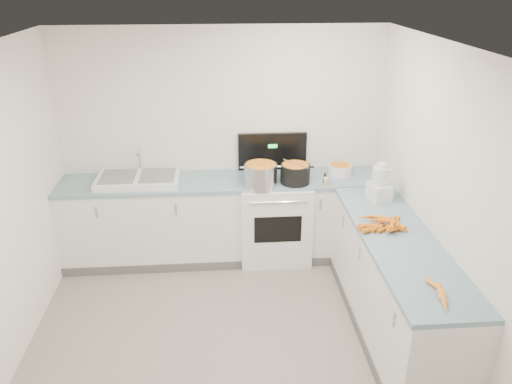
{
  "coord_description": "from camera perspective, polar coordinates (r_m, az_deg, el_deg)",
  "views": [
    {
      "loc": [
        -0.04,
        -3.24,
        2.98
      ],
      "look_at": [
        0.3,
        1.1,
        1.05
      ],
      "focal_mm": 35.0,
      "sensor_mm": 36.0,
      "label": 1
    }
  ],
  "objects": [
    {
      "name": "mixing_bowl",
      "position": [
        5.51,
        9.55,
        2.5
      ],
      "size": [
        0.33,
        0.33,
        0.12
      ],
      "primitive_type": "cylinder",
      "rotation": [
        0.0,
        0.0,
        0.33
      ],
      "color": "white",
      "rests_on": "counter_back"
    },
    {
      "name": "peeled_carrots",
      "position": [
        3.7,
        20.36,
        -10.9
      ],
      "size": [
        0.11,
        0.37,
        0.04
      ],
      "color": "orange",
      "rests_on": "counter_right"
    },
    {
      "name": "wall_back",
      "position": [
        5.52,
        -3.85,
        5.58
      ],
      "size": [
        3.5,
        0.0,
        2.5
      ],
      "primitive_type": null,
      "rotation": [
        1.57,
        0.0,
        0.0
      ],
      "color": "white",
      "rests_on": "ground"
    },
    {
      "name": "black_pot",
      "position": [
        5.25,
        4.49,
        2.0
      ],
      "size": [
        0.32,
        0.32,
        0.22
      ],
      "primitive_type": "cylinder",
      "rotation": [
        0.0,
        0.0,
        -0.04
      ],
      "color": "black",
      "rests_on": "stove"
    },
    {
      "name": "wall_right",
      "position": [
        4.09,
        22.02,
        -3.03
      ],
      "size": [
        0.0,
        4.0,
        2.5
      ],
      "primitive_type": null,
      "rotation": [
        1.57,
        0.0,
        -1.57
      ],
      "color": "white",
      "rests_on": "ground"
    },
    {
      "name": "extract_bottle",
      "position": [
        5.24,
        7.87,
        1.37
      ],
      "size": [
        0.04,
        0.04,
        0.1
      ],
      "primitive_type": "cylinder",
      "color": "#593319",
      "rests_on": "counter_back"
    },
    {
      "name": "counter_back",
      "position": [
        5.55,
        -3.58,
        -3.07
      ],
      "size": [
        3.5,
        0.62,
        0.94
      ],
      "color": "white",
      "rests_on": "ground"
    },
    {
      "name": "wooden_spoon",
      "position": [
        5.2,
        4.54,
        3.24
      ],
      "size": [
        0.22,
        0.28,
        0.01
      ],
      "primitive_type": "cylinder",
      "rotation": [
        1.57,
        0.0,
        0.66
      ],
      "color": "#AD7A47",
      "rests_on": "black_pot"
    },
    {
      "name": "spice_jar",
      "position": [
        5.22,
        7.97,
        1.09
      ],
      "size": [
        0.04,
        0.04,
        0.08
      ],
      "primitive_type": "cylinder",
      "color": "#E5B266",
      "rests_on": "counter_back"
    },
    {
      "name": "counter_right",
      "position": [
        4.59,
        15.52,
        -10.25
      ],
      "size": [
        0.62,
        2.2,
        0.94
      ],
      "color": "white",
      "rests_on": "ground"
    },
    {
      "name": "steel_pot",
      "position": [
        5.17,
        0.53,
        1.89
      ],
      "size": [
        0.41,
        0.41,
        0.25
      ],
      "primitive_type": "cylinder",
      "rotation": [
        0.0,
        0.0,
        0.23
      ],
      "color": "silver",
      "rests_on": "stove"
    },
    {
      "name": "floor",
      "position": [
        4.41,
        -2.94,
        -18.71
      ],
      "size": [
        3.5,
        4.0,
        0.0
      ],
      "primitive_type": null,
      "color": "gray",
      "rests_on": "ground"
    },
    {
      "name": "sink",
      "position": [
        5.41,
        -13.3,
        1.47
      ],
      "size": [
        0.86,
        0.52,
        0.31
      ],
      "color": "white",
      "rests_on": "counter_back"
    },
    {
      "name": "stove",
      "position": [
        5.56,
        2.1,
        -2.91
      ],
      "size": [
        0.76,
        0.65,
        1.36
      ],
      "color": "white",
      "rests_on": "ground"
    },
    {
      "name": "ceiling",
      "position": [
        3.28,
        -3.88,
        15.42
      ],
      "size": [
        3.5,
        4.0,
        0.0
      ],
      "primitive_type": null,
      "rotation": [
        3.14,
        0.0,
        0.0
      ],
      "color": "white",
      "rests_on": "ground"
    },
    {
      "name": "carrot_pile",
      "position": [
        4.47,
        14.41,
        -3.57
      ],
      "size": [
        0.43,
        0.32,
        0.09
      ],
      "color": "orange",
      "rests_on": "counter_right"
    },
    {
      "name": "food_processor",
      "position": [
        4.96,
        13.98,
        0.88
      ],
      "size": [
        0.22,
        0.26,
        0.37
      ],
      "color": "white",
      "rests_on": "counter_right"
    },
    {
      "name": "peelings",
      "position": [
        5.42,
        -15.45,
        1.75
      ],
      "size": [
        0.17,
        0.27,
        0.01
      ],
      "color": "tan",
      "rests_on": "sink"
    }
  ]
}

